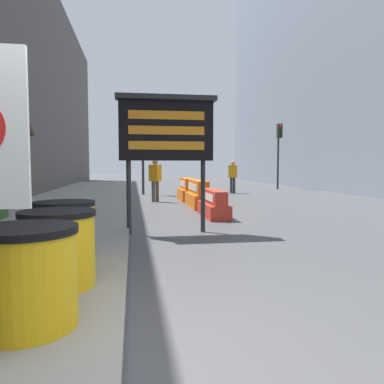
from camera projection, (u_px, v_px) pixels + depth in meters
name	position (u px, v px, depth m)	size (l,w,h in m)	color
ground_plane	(123.00, 377.00, 2.54)	(120.00, 120.00, 0.00)	#474749
barrel_drum_foreground	(27.00, 277.00, 2.98)	(0.80, 0.80, 0.82)	yellow
barrel_drum_middle	(58.00, 248.00, 4.00)	(0.80, 0.80, 0.82)	yellow
barrel_drum_back	(65.00, 232.00, 4.99)	(0.80, 0.80, 0.82)	yellow
message_board	(166.00, 131.00, 7.78)	(2.07, 0.36, 2.87)	#28282B
jersey_barrier_red_striped	(214.00, 205.00, 10.44)	(0.57, 1.93, 0.75)	red
jersey_barrier_orange_near	(198.00, 195.00, 12.91)	(0.61, 2.19, 0.92)	orange
jersey_barrier_orange_far	(187.00, 190.00, 15.40)	(0.65, 1.81, 0.90)	orange
traffic_cone_near	(194.00, 189.00, 16.54)	(0.45, 0.45, 0.80)	black
traffic_cone_mid	(189.00, 190.00, 16.85)	(0.38, 0.38, 0.67)	black
traffic_light_near_curb	(143.00, 137.00, 18.10)	(0.28, 0.44, 3.84)	#2D2D30
traffic_light_far_side	(279.00, 142.00, 22.40)	(0.28, 0.45, 3.90)	#2D2D30
pedestrian_worker	(155.00, 177.00, 14.61)	(0.50, 0.50, 1.69)	#514C42
pedestrian_passerby	(233.00, 174.00, 19.13)	(0.49, 0.38, 1.66)	#333338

